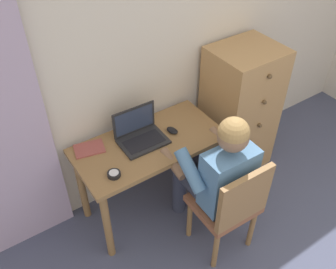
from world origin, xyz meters
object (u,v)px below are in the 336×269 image
object	(u,v)px
dresser	(239,110)
notebook_pad	(89,149)
person_seated	(216,171)
chair	(230,205)
desk	(150,154)
desk_clock	(114,174)
computer_mouse	(172,130)
laptop	(140,134)

from	to	relation	value
dresser	notebook_pad	world-z (taller)	dresser
person_seated	notebook_pad	world-z (taller)	person_seated
chair	notebook_pad	bearing A→B (deg)	128.35
desk	dresser	size ratio (longest dim) A/B	0.94
dresser	person_seated	world-z (taller)	person_seated
desk_clock	computer_mouse	bearing A→B (deg)	15.20
dresser	desk_clock	bearing A→B (deg)	-171.20
desk	computer_mouse	xyz separation A→B (m)	(0.21, 0.00, 0.14)
chair	person_seated	xyz separation A→B (m)	(0.00, 0.18, 0.18)
person_seated	computer_mouse	distance (m)	0.47
desk	notebook_pad	distance (m)	0.45
desk	desk_clock	distance (m)	0.42
person_seated	desk_clock	bearing A→B (deg)	153.81
notebook_pad	desk_clock	bearing A→B (deg)	-72.04
desk	computer_mouse	world-z (taller)	computer_mouse
person_seated	desk_clock	distance (m)	0.70
dresser	laptop	world-z (taller)	dresser
chair	laptop	size ratio (longest dim) A/B	2.56
dresser	person_seated	xyz separation A→B (m)	(-0.69, -0.51, 0.09)
laptop	desk_clock	distance (m)	0.40
desk_clock	notebook_pad	size ratio (longest dim) A/B	0.43
person_seated	laptop	distance (m)	0.61
dresser	chair	distance (m)	0.99
dresser	computer_mouse	distance (m)	0.76
dresser	laptop	bearing A→B (deg)	179.12
desk	chair	size ratio (longest dim) A/B	1.26
notebook_pad	chair	bearing A→B (deg)	-38.38
desk	person_seated	world-z (taller)	person_seated
person_seated	computer_mouse	bearing A→B (deg)	96.30
person_seated	notebook_pad	bearing A→B (deg)	135.67
desk	computer_mouse	distance (m)	0.25
desk	desk_clock	world-z (taller)	desk_clock
desk_clock	notebook_pad	xyz separation A→B (m)	(-0.03, 0.33, -0.01)
desk	desk_clock	size ratio (longest dim) A/B	12.29
desk_clock	desk	bearing A→B (deg)	22.71
chair	notebook_pad	world-z (taller)	chair
laptop	computer_mouse	bearing A→B (deg)	-14.56
computer_mouse	notebook_pad	xyz separation A→B (m)	(-0.60, 0.17, -0.01)
dresser	person_seated	bearing A→B (deg)	-143.48
laptop	computer_mouse	size ratio (longest dim) A/B	3.44
laptop	notebook_pad	size ratio (longest dim) A/B	1.64
dresser	desk	bearing A→B (deg)	-176.96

